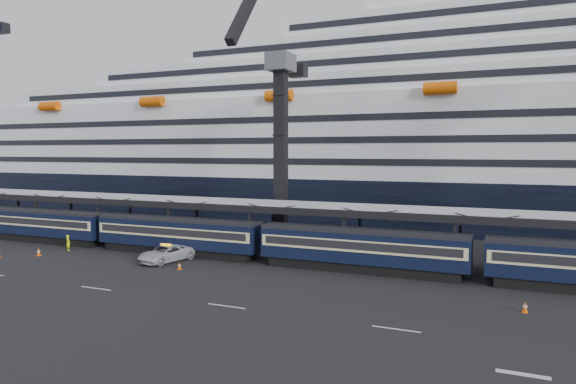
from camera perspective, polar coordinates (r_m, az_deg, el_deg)
name	(u,v)px	position (r m, az deg, el deg)	size (l,w,h in m)	color
ground	(438,314)	(36.84, 16.33, -12.92)	(260.00, 260.00, 0.00)	black
train	(398,250)	(46.60, 12.15, -6.37)	(133.05, 3.00, 4.05)	black
canopy	(458,214)	(49.44, 18.40, -2.30)	(130.00, 6.25, 5.53)	#9A9DA2
cruise_ship	(471,142)	(81.11, 19.66, 5.27)	(214.09, 28.84, 34.00)	black
crane_dark_near	(279,143)	(58.67, -0.97, 5.51)	(4.50, 17.75, 35.08)	#4B4D53
pickup_truck	(166,254)	(52.65, -13.41, -6.67)	(2.70, 5.86, 1.63)	#B5B7BD
worker	(68,243)	(61.77, -23.24, -5.21)	(0.64, 0.42, 1.74)	#E9FF0D
traffic_cone_b	(39,252)	(60.13, -25.96, -5.98)	(0.43, 0.43, 0.87)	#E35A07
traffic_cone_c	(179,266)	(49.07, -11.98, -8.01)	(0.36, 0.36, 0.72)	#E35A07
traffic_cone_d	(525,307)	(39.15, 24.84, -11.50)	(0.40, 0.40, 0.80)	#E35A07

